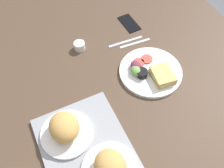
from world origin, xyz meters
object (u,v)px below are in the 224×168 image
bread_plate_far (65,129)px  bread_plate_near (110,168)px  serving_tray (88,152)px  espresso_cup (80,46)px  knife (126,42)px  plate_with_salad (151,72)px  fork (135,43)px  cell_phone (129,23)px

bread_plate_far → bread_plate_near: bearing=-153.8°
serving_tray → espresso_cup: 55.29cm
bread_plate_far → knife: bearing=-49.8°
plate_with_salad → bread_plate_near: bearing=133.7°
bread_plate_near → fork: size_ratio=1.25×
bread_plate_near → bread_plate_far: bearing=26.2°
cell_phone → bread_plate_near: bearing=144.5°
bread_plate_far → fork: bearing=-54.6°
bread_plate_far → cell_phone: bearing=-46.7°
plate_with_salad → bread_plate_far: bearing=106.6°
espresso_cup → cell_phone: espresso_cup is taller
serving_tray → espresso_cup: bearing=-16.5°
bread_plate_far → espresso_cup: bread_plate_far is taller
serving_tray → plate_with_salad: 47.34cm
cell_phone → bread_plate_far: bearing=128.9°
bread_plate_far → cell_phone: (49.19, -52.22, -5.47)cm
serving_tray → bread_plate_near: (-10.11, -4.98, 4.89)cm
serving_tray → cell_phone: serving_tray is taller
plate_with_salad → serving_tray: bearing=120.6°
serving_tray → fork: bearing=-44.0°
serving_tray → fork: serving_tray is taller
bread_plate_far → cell_phone: 71.95cm
bread_plate_near → espresso_cup: bearing=-9.7°
bread_plate_near → cell_phone: 81.59cm
fork → cell_phone: 15.36cm
plate_with_salad → knife: plate_with_salad is taller
cell_phone → espresso_cup: bearing=97.5°
plate_with_salad → fork: bearing=-6.7°
bread_plate_far → serving_tray: bearing=-153.8°
bread_plate_far → fork: bread_plate_far is taller
bread_plate_near → espresso_cup: (63.10, -10.75, -3.69)cm
bread_plate_far → plate_with_salad: (13.70, -45.87, -4.21)cm
knife → espresso_cup: bearing=-11.6°
espresso_cup → bread_plate_near: bearing=170.3°
espresso_cup → fork: (-8.27, -27.44, -1.75)cm
plate_with_salad → cell_phone: (35.49, -6.35, -1.26)cm
bread_plate_far → espresso_cup: size_ratio=3.73×
espresso_cup → knife: size_ratio=0.29×
serving_tray → cell_phone: 75.94cm
serving_tray → cell_phone: bearing=-38.3°
serving_tray → fork: (44.72, -43.17, -0.55)cm
espresso_cup → cell_phone: (6.57, -31.38, -1.60)cm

